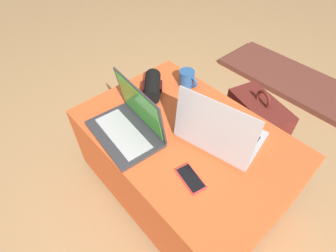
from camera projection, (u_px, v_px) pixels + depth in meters
name	position (u px, v px, depth m)	size (l,w,h in m)	color
ground_plane	(181.00, 186.00, 1.54)	(14.00, 14.00, 0.00)	tan
ottoman	(183.00, 162.00, 1.37)	(1.00, 0.69, 0.47)	maroon
laptop_near	(129.00, 124.00, 1.17)	(0.36, 0.25, 0.24)	#333338
laptop_far	(219.00, 132.00, 1.13)	(0.39, 0.32, 0.26)	#B7B7BC
cell_phone	(191.00, 178.00, 1.02)	(0.14, 0.09, 0.01)	red
backpack	(254.00, 130.00, 1.56)	(0.39, 0.31, 0.50)	#5B1E19
wrist_brace	(152.00, 86.00, 1.37)	(0.21, 0.20, 0.08)	black
coffee_mug	(187.00, 79.00, 1.41)	(0.12, 0.08, 0.09)	#285693
fireplace_hearth	(303.00, 85.00, 2.16)	(1.40, 0.50, 0.04)	brown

